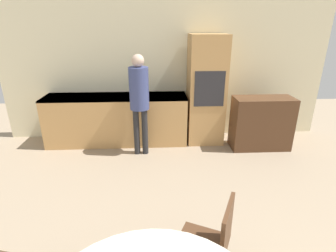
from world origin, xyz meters
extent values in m
cube|color=beige|center=(0.00, 5.59, 1.30)|extent=(6.03, 0.05, 2.60)
cube|color=tan|center=(-0.90, 5.25, 0.45)|extent=(2.52, 0.60, 0.89)
cube|color=black|center=(-0.90, 5.25, 0.88)|extent=(2.52, 0.60, 0.03)
cube|color=tan|center=(0.72, 5.26, 0.97)|extent=(0.64, 0.58, 1.94)
cube|color=#28282D|center=(0.72, 4.96, 1.06)|extent=(0.51, 0.01, 0.60)
cube|color=#51331E|center=(1.66, 4.89, 0.46)|extent=(1.02, 0.45, 0.92)
cylinder|color=#51331E|center=(0.08, 2.49, 0.21)|extent=(0.04, 0.04, 0.41)
cube|color=#51331E|center=(0.15, 2.28, 0.42)|extent=(0.53, 0.53, 0.02)
cube|color=#51331E|center=(0.32, 2.20, 0.65)|extent=(0.19, 0.36, 0.43)
cylinder|color=#262628|center=(-0.52, 4.75, 0.40)|extent=(0.10, 0.10, 0.80)
cylinder|color=#262628|center=(-0.38, 4.75, 0.40)|extent=(0.10, 0.10, 0.80)
cylinder|color=#3D477A|center=(-0.45, 4.75, 1.14)|extent=(0.31, 0.31, 0.67)
sphere|color=beige|center=(-0.45, 4.75, 1.57)|extent=(0.19, 0.19, 0.19)
camera|label=1|loc=(-0.20, 0.68, 2.09)|focal=28.00mm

